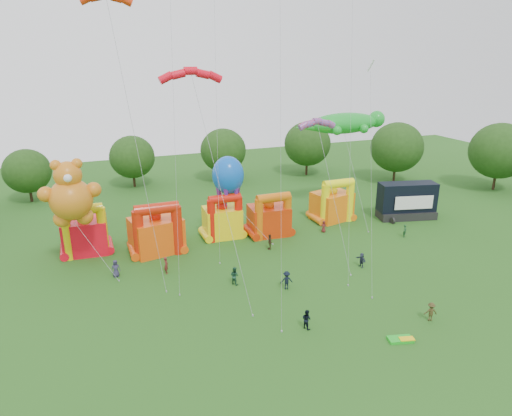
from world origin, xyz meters
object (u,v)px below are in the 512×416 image
object	(u,v)px
stage_trailer	(407,201)
spectator_0	(116,268)
bouncy_castle_2	(223,220)
gecko_kite	(351,156)
bouncy_castle_0	(85,234)
teddy_bear_kite	(82,220)
octopus_kite	(241,202)
spectator_4	(270,242)

from	to	relation	value
stage_trailer	spectator_0	xyz separation A→B (m)	(-40.29, -3.82, -1.55)
bouncy_castle_2	gecko_kite	xyz separation A→B (m)	(19.41, 1.51, 6.41)
bouncy_castle_0	teddy_bear_kite	xyz separation A→B (m)	(-0.08, -5.20, 3.48)
bouncy_castle_0	bouncy_castle_2	xyz separation A→B (m)	(16.43, -1.10, -0.12)
bouncy_castle_2	stage_trailer	size ratio (longest dim) A/B	0.70
teddy_bear_kite	bouncy_castle_0	bearing A→B (deg)	89.09
bouncy_castle_0	teddy_bear_kite	distance (m)	6.26
octopus_kite	spectator_4	bearing A→B (deg)	-65.47
bouncy_castle_2	teddy_bear_kite	world-z (taller)	teddy_bear_kite
spectator_0	spectator_4	size ratio (longest dim) A/B	0.99
teddy_bear_kite	gecko_kite	distance (m)	36.46
bouncy_castle_0	teddy_bear_kite	bearing A→B (deg)	-90.91
stage_trailer	teddy_bear_kite	size ratio (longest dim) A/B	0.69
gecko_kite	spectator_0	bearing A→B (deg)	-166.49
bouncy_castle_2	spectator_0	distance (m)	15.32
teddy_bear_kite	octopus_kite	xyz separation A→B (m)	(18.48, 2.82, -1.05)
bouncy_castle_0	octopus_kite	distance (m)	18.71
octopus_kite	spectator_0	xyz separation A→B (m)	(-15.79, -5.20, -3.89)
stage_trailer	teddy_bear_kite	bearing A→B (deg)	-178.06
bouncy_castle_2	spectator_4	xyz separation A→B (m)	(4.04, -5.81, -1.33)
gecko_kite	octopus_kite	distance (m)	18.07
stage_trailer	spectator_0	size ratio (longest dim) A/B	4.51
spectator_4	teddy_bear_kite	bearing A→B (deg)	-71.94
stage_trailer	spectator_4	distance (m)	22.71
stage_trailer	octopus_kite	world-z (taller)	octopus_kite
bouncy_castle_2	spectator_0	size ratio (longest dim) A/B	3.16
gecko_kite	spectator_0	world-z (taller)	gecko_kite
gecko_kite	octopus_kite	world-z (taller)	gecko_kite
teddy_bear_kite	spectator_0	world-z (taller)	teddy_bear_kite
teddy_bear_kite	octopus_kite	world-z (taller)	teddy_bear_kite
gecko_kite	bouncy_castle_2	bearing A→B (deg)	-175.55
spectator_0	spectator_4	bearing A→B (deg)	-2.00
gecko_kite	spectator_4	world-z (taller)	gecko_kite
spectator_4	bouncy_castle_0	bearing A→B (deg)	-85.84
bouncy_castle_2	spectator_4	size ratio (longest dim) A/B	3.12
bouncy_castle_2	octopus_kite	world-z (taller)	octopus_kite
octopus_kite	spectator_0	distance (m)	17.07
stage_trailer	gecko_kite	size ratio (longest dim) A/B	0.59
bouncy_castle_0	stage_trailer	bearing A→B (deg)	-4.99
octopus_kite	spectator_4	world-z (taller)	octopus_kite
stage_trailer	gecko_kite	world-z (taller)	gecko_kite
bouncy_castle_0	gecko_kite	size ratio (longest dim) A/B	0.43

